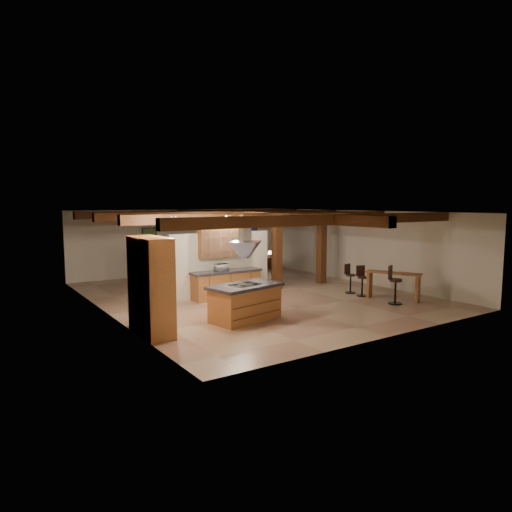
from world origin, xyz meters
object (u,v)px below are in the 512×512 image
(kitchen_island, at_px, (245,302))
(sofa, at_px, (246,262))
(dining_table, at_px, (212,279))
(bar_counter, at_px, (393,281))

(kitchen_island, xyz_separation_m, sofa, (5.24, 8.22, -0.19))
(kitchen_island, distance_m, sofa, 9.75)
(dining_table, distance_m, sofa, 4.76)
(dining_table, distance_m, bar_counter, 6.75)
(dining_table, bearing_deg, sofa, 25.39)
(kitchen_island, distance_m, dining_table, 5.35)
(sofa, bearing_deg, bar_counter, 69.48)
(dining_table, bearing_deg, bar_counter, -71.34)
(dining_table, relative_size, sofa, 0.74)
(sofa, bearing_deg, dining_table, 19.15)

